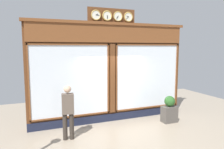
# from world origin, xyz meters

# --- Properties ---
(shop_facade) EXTENTS (6.30, 0.42, 4.24)m
(shop_facade) POSITION_xyz_m (0.00, -0.13, 1.90)
(shop_facade) COLOR #5B3319
(shop_facade) RESTS_ON ground_plane
(pedestrian) EXTENTS (0.39, 0.27, 1.69)m
(pedestrian) POSITION_xyz_m (1.90, 1.09, 0.93)
(pedestrian) COLOR #312A24
(pedestrian) RESTS_ON ground_plane
(planter_box) EXTENTS (0.56, 0.36, 0.61)m
(planter_box) POSITION_xyz_m (-1.95, 0.97, 0.31)
(planter_box) COLOR #4C4742
(planter_box) RESTS_ON ground_plane
(planter_shrub) EXTENTS (0.40, 0.40, 0.40)m
(planter_shrub) POSITION_xyz_m (-1.95, 0.97, 0.81)
(planter_shrub) COLOR #285623
(planter_shrub) RESTS_ON planter_box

